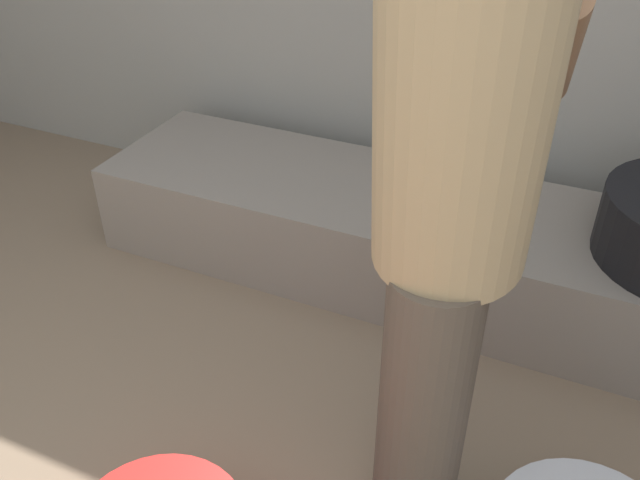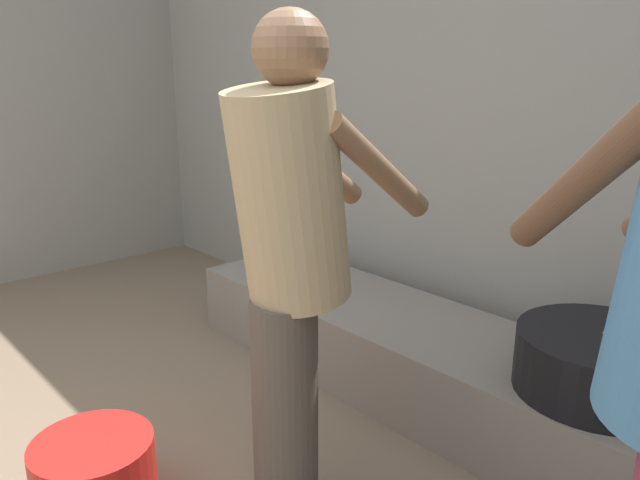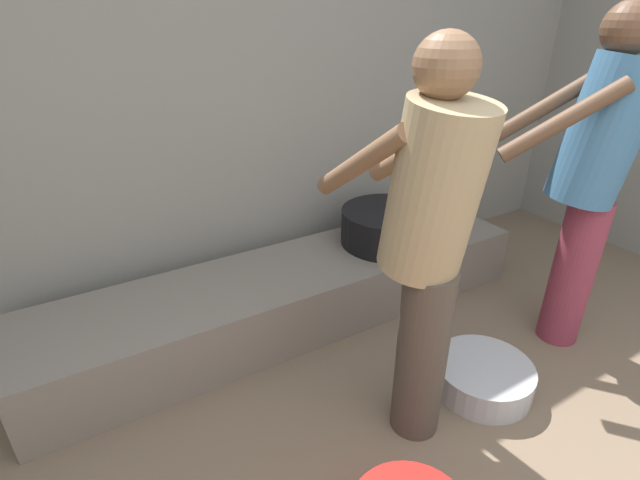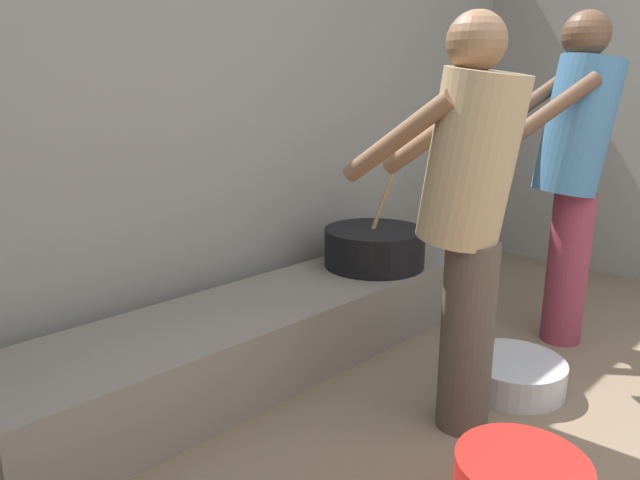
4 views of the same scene
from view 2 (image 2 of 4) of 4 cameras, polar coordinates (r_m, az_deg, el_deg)
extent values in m
cube|color=gray|center=(2.93, 15.91, 11.54)|extent=(5.78, 0.20, 2.40)
cube|color=slate|center=(2.68, 11.60, -11.64)|extent=(2.75, 0.60, 0.34)
cylinder|color=black|center=(2.28, 24.40, -10.31)|extent=(0.55, 0.55, 0.21)
cylinder|color=brown|center=(1.28, 22.77, 4.72)|extent=(0.42, 0.35, 0.36)
cylinder|color=#4C4238|center=(1.94, -3.22, -15.89)|extent=(0.20, 0.20, 0.74)
cylinder|color=tan|center=(1.71, -2.84, 4.00)|extent=(0.33, 0.40, 0.64)
sphere|color=brown|center=(1.68, -2.78, 17.26)|extent=(0.21, 0.21, 0.21)
cylinder|color=brown|center=(1.78, 5.50, 6.53)|extent=(0.11, 0.46, 0.35)
cylinder|color=brown|center=(1.95, -0.83, 7.44)|extent=(0.11, 0.46, 0.35)
cylinder|color=red|center=(2.21, -20.03, -20.03)|extent=(0.38, 0.38, 0.27)
camera|label=1|loc=(1.09, -44.46, 18.07)|focal=37.93mm
camera|label=3|loc=(2.38, -44.06, 16.14)|focal=26.08mm
camera|label=4|loc=(3.11, -42.80, 9.73)|focal=32.36mm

